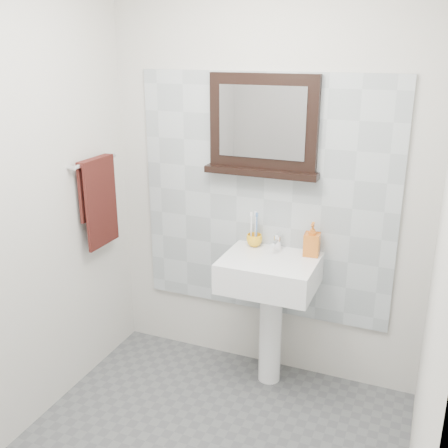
% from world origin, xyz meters
% --- Properties ---
extents(back_wall, '(2.00, 0.01, 2.50)m').
position_xyz_m(back_wall, '(0.00, 1.10, 1.25)').
color(back_wall, beige).
rests_on(back_wall, ground).
extents(left_wall, '(0.01, 2.20, 2.50)m').
position_xyz_m(left_wall, '(-1.00, 0.00, 1.25)').
color(left_wall, beige).
rests_on(left_wall, ground).
extents(right_wall, '(0.01, 2.20, 2.50)m').
position_xyz_m(right_wall, '(1.00, 0.00, 1.25)').
color(right_wall, beige).
rests_on(right_wall, ground).
extents(splashback, '(1.60, 0.02, 1.50)m').
position_xyz_m(splashback, '(0.00, 1.09, 1.15)').
color(splashback, '#A5AEB3').
rests_on(splashback, back_wall).
extents(pedestal_sink, '(0.55, 0.44, 0.96)m').
position_xyz_m(pedestal_sink, '(0.12, 0.87, 0.68)').
color(pedestal_sink, white).
rests_on(pedestal_sink, ground).
extents(toothbrush_cup, '(0.12, 0.12, 0.08)m').
position_xyz_m(toothbrush_cup, '(-0.03, 1.02, 0.90)').
color(toothbrush_cup, yellow).
rests_on(toothbrush_cup, pedestal_sink).
extents(toothbrushes, '(0.05, 0.04, 0.21)m').
position_xyz_m(toothbrushes, '(-0.04, 1.02, 0.98)').
color(toothbrushes, white).
rests_on(toothbrushes, toothbrush_cup).
extents(soap_dispenser, '(0.10, 0.10, 0.20)m').
position_xyz_m(soap_dispenser, '(0.33, 1.00, 0.96)').
color(soap_dispenser, '#C54417').
rests_on(soap_dispenser, pedestal_sink).
extents(framed_mirror, '(0.69, 0.11, 0.59)m').
position_xyz_m(framed_mirror, '(-0.01, 1.06, 1.58)').
color(framed_mirror, black).
rests_on(framed_mirror, back_wall).
extents(towel_bar, '(0.07, 0.40, 0.03)m').
position_xyz_m(towel_bar, '(-0.95, 0.71, 1.38)').
color(towel_bar, silver).
rests_on(towel_bar, left_wall).
extents(hand_towel, '(0.06, 0.30, 0.55)m').
position_xyz_m(hand_towel, '(-0.94, 0.71, 1.17)').
color(hand_towel, '#33110E').
rests_on(hand_towel, towel_bar).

